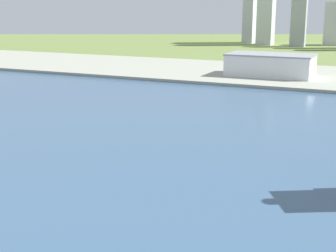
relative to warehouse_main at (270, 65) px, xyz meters
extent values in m
plane|color=olive|center=(33.24, -171.95, -11.41)|extent=(2400.00, 2400.00, 0.00)
cube|color=#385675|center=(33.24, -231.95, -11.33)|extent=(840.00, 360.00, 0.15)
cube|color=#989A8A|center=(33.24, 18.05, -10.16)|extent=(840.00, 140.00, 2.50)
cube|color=white|center=(0.00, 0.00, -0.62)|extent=(67.45, 36.60, 16.57)
cube|color=gray|center=(0.00, 0.00, 8.26)|extent=(68.79, 37.33, 1.20)
cube|color=#B8BBC2|center=(-119.12, 367.58, 42.70)|extent=(16.20, 26.32, 108.22)
cube|color=silver|center=(-87.06, 340.63, 48.38)|extent=(22.53, 24.97, 119.58)
cube|color=#9DA3A4|center=(-36.61, 326.43, 21.67)|extent=(20.68, 14.20, 66.16)
cube|color=#BDBCBE|center=(6.65, 376.95, 19.99)|extent=(27.91, 21.85, 62.79)
camera|label=1|loc=(89.96, -397.14, 47.68)|focal=52.64mm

